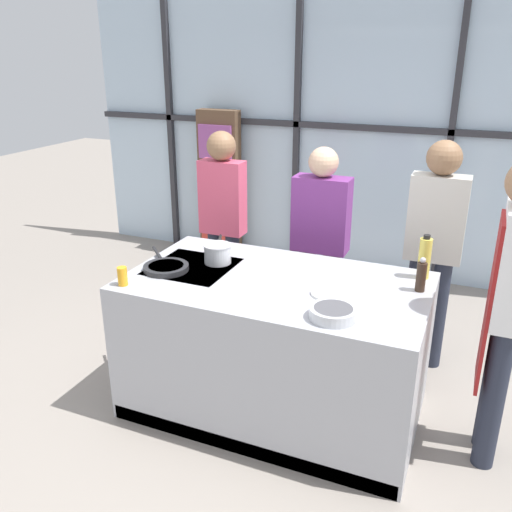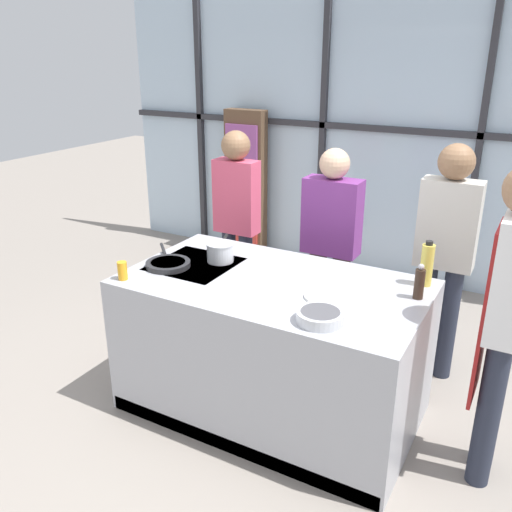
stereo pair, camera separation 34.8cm
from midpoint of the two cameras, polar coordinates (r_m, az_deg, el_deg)
The scene contains 15 objects.
ground_plane at distance 3.83m, azimuth -0.76°, elevation -15.50°, with size 18.00×18.00×0.00m, color gray.
back_window_wall at distance 5.65m, azimuth 10.18°, elevation 11.81°, with size 6.40×0.10×2.80m.
bookshelf at distance 6.16m, azimuth -5.48°, elevation 7.37°, with size 0.46×0.19×1.66m.
demo_island at distance 3.57m, azimuth -0.82°, elevation -9.50°, with size 1.86×1.06×0.93m.
chef at distance 3.12m, azimuth 22.30°, elevation -3.97°, with size 0.25×0.39×1.78m.
spectator_far_left at distance 4.50m, azimuth -5.72°, elevation 4.21°, with size 0.37×0.23×1.68m.
spectator_center_left at distance 4.20m, azimuth 4.44°, elevation 1.95°, with size 0.43×0.23×1.61m.
spectator_center_right at distance 4.01m, azimuth 15.91°, elevation 1.49°, with size 0.39×0.24×1.71m.
frying_pan at distance 3.59m, azimuth -12.23°, elevation -1.19°, with size 0.42×0.42×0.04m.
saucepan at distance 3.64m, azimuth -6.80°, elevation 0.27°, with size 0.20×0.33×0.13m.
white_plate at distance 3.18m, azimuth 4.65°, elevation -4.01°, with size 0.22×0.22×0.01m, color white.
mixing_bowl at distance 2.90m, azimuth 4.73°, elevation -6.03°, with size 0.26×0.26×0.06m.
oil_bottle at distance 3.46m, azimuth 14.62°, elevation -0.24°, with size 0.08×0.08×0.28m.
pepper_grinder at distance 3.28m, azimuth 14.13°, elevation -2.11°, with size 0.06×0.06×0.21m.
juice_glass_near at distance 3.42m, azimuth -16.75°, elevation -2.11°, with size 0.06×0.06×0.12m, color orange.
Camera 1 is at (1.09, -2.89, 2.28)m, focal length 38.00 mm.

